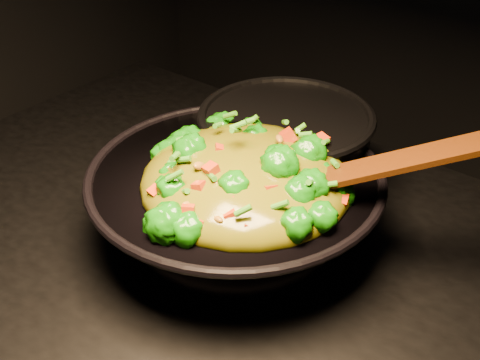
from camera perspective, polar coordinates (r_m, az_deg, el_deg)
The scene contains 4 objects.
wok at distance 0.83m, azimuth -0.43°, elevation -2.55°, with size 0.39×0.39×0.11m, color black, non-canonical shape.
stir_fry at distance 0.75m, azimuth 0.58°, elevation 2.52°, with size 0.27×0.27×0.09m, color #156D07, non-canonical shape.
spatula at distance 0.74m, azimuth 11.54°, elevation 0.93°, with size 0.28×0.04×0.01m, color #331104.
back_pot at distance 0.92m, azimuth 4.25°, elevation 2.54°, with size 0.25×0.25×0.14m, color black.
Camera 1 is at (0.40, -0.44, 1.45)m, focal length 45.00 mm.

